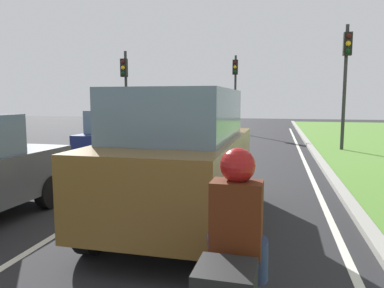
% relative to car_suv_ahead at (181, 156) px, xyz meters
% --- Properties ---
extents(ground_plane, '(60.00, 60.00, 0.00)m').
position_rel_car_suv_ahead_xyz_m(ground_plane, '(-1.08, 5.73, -1.17)').
color(ground_plane, '#262628').
extents(lane_line_center, '(0.12, 32.00, 0.01)m').
position_rel_car_suv_ahead_xyz_m(lane_line_center, '(-1.78, 5.73, -1.16)').
color(lane_line_center, silver).
rests_on(lane_line_center, ground).
extents(lane_line_right_edge, '(0.12, 32.00, 0.01)m').
position_rel_car_suv_ahead_xyz_m(lane_line_right_edge, '(2.52, 5.73, -1.16)').
color(lane_line_right_edge, silver).
rests_on(lane_line_right_edge, ground).
extents(curb_right, '(0.24, 48.00, 0.12)m').
position_rel_car_suv_ahead_xyz_m(curb_right, '(3.02, 5.73, -1.11)').
color(curb_right, '#9E9B93').
rests_on(curb_right, ground).
extents(car_suv_ahead, '(2.02, 4.52, 2.28)m').
position_rel_car_suv_ahead_xyz_m(car_suv_ahead, '(0.00, 0.00, 0.00)').
color(car_suv_ahead, brown).
rests_on(car_suv_ahead, ground).
extents(car_hatchback_far, '(1.79, 3.73, 1.78)m').
position_rel_car_suv_ahead_xyz_m(car_hatchback_far, '(-3.34, 5.09, -0.28)').
color(car_hatchback_far, navy).
rests_on(car_hatchback_far, ground).
extents(rider_person, '(0.51, 0.41, 1.16)m').
position_rel_car_suv_ahead_xyz_m(rider_person, '(1.26, -3.06, 0.02)').
color(rider_person, '#4C1E0C').
rests_on(rider_person, ground).
extents(traffic_light_near_right, '(0.32, 0.50, 5.09)m').
position_rel_car_suv_ahead_xyz_m(traffic_light_near_right, '(4.21, 10.01, 2.23)').
color(traffic_light_near_right, '#2D2D2D').
rests_on(traffic_light_near_right, ground).
extents(traffic_light_overhead_left, '(0.32, 0.50, 4.54)m').
position_rel_car_suv_ahead_xyz_m(traffic_light_overhead_left, '(-6.00, 11.61, 1.83)').
color(traffic_light_overhead_left, '#2D2D2D').
rests_on(traffic_light_overhead_left, ground).
extents(traffic_light_far_median, '(0.32, 0.50, 4.85)m').
position_rel_car_suv_ahead_xyz_m(traffic_light_far_median, '(-1.04, 17.28, 2.09)').
color(traffic_light_far_median, '#2D2D2D').
rests_on(traffic_light_far_median, ground).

